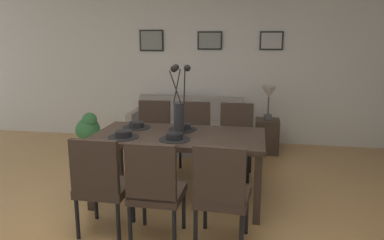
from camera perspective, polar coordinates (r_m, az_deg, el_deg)
ground_plane at (r=3.60m, az=-8.00°, el=-16.58°), size 9.00×9.00×0.00m
back_wall_panel at (r=6.33m, az=0.86°, el=8.55°), size 9.00×0.10×2.60m
dining_table at (r=3.97m, az=-2.00°, el=-3.28°), size 1.80×0.93×0.74m
dining_chair_near_left at (r=3.41m, az=-13.78°, el=-9.11°), size 0.44×0.44×0.92m
dining_chair_near_right at (r=4.96m, az=-5.99°, el=-1.92°), size 0.46×0.46×0.92m
dining_chair_far_left at (r=3.21m, az=-5.68°, el=-10.17°), size 0.44×0.44×0.92m
dining_chair_far_right at (r=4.84m, az=0.15°, el=-2.22°), size 0.46×0.46×0.92m
dining_chair_mid_left at (r=3.13m, az=4.49°, el=-10.73°), size 0.47×0.47×0.92m
dining_chair_mid_right at (r=4.78m, az=6.67°, el=-2.50°), size 0.46×0.46×0.92m
centerpiece_vase at (r=3.89m, az=-2.02°, el=1.82°), size 0.21×0.23×0.73m
placemat_near_left at (r=3.91m, az=-10.44°, el=-2.55°), size 0.32×0.32×0.01m
bowl_near_left at (r=3.90m, az=-10.46°, el=-2.02°), size 0.17×0.17×0.07m
placemat_near_right at (r=4.29m, az=-8.49°, el=-1.12°), size 0.32×0.32×0.01m
bowl_near_right at (r=4.28m, az=-8.51°, el=-0.63°), size 0.17×0.17×0.07m
placemat_far_left at (r=3.75m, az=-2.68°, el=-2.97°), size 0.32×0.32×0.01m
bowl_far_left at (r=3.74m, az=-2.69°, el=-2.43°), size 0.17×0.17×0.07m
placemat_far_right at (r=4.15m, az=-1.40°, el=-1.44°), size 0.32×0.32×0.01m
bowl_far_right at (r=4.14m, az=-1.40°, el=-0.94°), size 0.17×0.17×0.07m
sofa at (r=5.91m, az=-0.70°, el=-1.77°), size 1.71×0.84×0.80m
side_table at (r=5.83m, az=11.41°, el=-2.44°), size 0.36×0.36×0.52m
table_lamp at (r=5.70m, az=11.69°, el=3.72°), size 0.22×0.22×0.51m
framed_picture_left at (r=6.42m, az=-6.23°, el=12.03°), size 0.41×0.03×0.35m
framed_picture_center at (r=6.21m, az=2.74°, el=12.07°), size 0.40×0.03×0.30m
framed_picture_right at (r=6.16m, az=12.08°, el=11.81°), size 0.37×0.03×0.30m
potted_plant at (r=5.73m, az=-15.60°, el=-1.77°), size 0.36×0.36×0.67m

